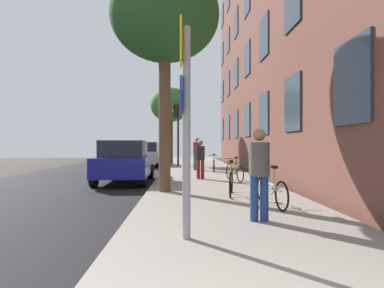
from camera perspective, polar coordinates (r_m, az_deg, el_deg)
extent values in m
plane|color=#332D28|center=(16.25, -10.34, -5.31)|extent=(41.80, 41.80, 0.00)
cube|color=black|center=(16.70, -17.51, -5.15)|extent=(7.00, 38.00, 0.01)
cube|color=gray|center=(16.10, 2.12, -5.15)|extent=(4.20, 38.00, 0.12)
cube|color=#2D3847|center=(7.50, 25.57, 9.58)|extent=(0.06, 1.45, 1.71)
cube|color=#2D3847|center=(10.77, 16.77, 6.64)|extent=(0.06, 1.45, 1.71)
cube|color=#2D3847|center=(14.18, 12.18, 5.03)|extent=(0.06, 1.45, 1.71)
cube|color=#2D3847|center=(17.66, 9.39, 4.03)|extent=(0.06, 1.45, 1.71)
cube|color=#2D3847|center=(21.17, 7.53, 3.35)|extent=(0.06, 1.45, 1.71)
cube|color=#2D3847|center=(24.70, 6.20, 2.87)|extent=(0.06, 1.45, 1.71)
cube|color=#2D3847|center=(28.23, 5.20, 2.50)|extent=(0.06, 1.45, 1.71)
cube|color=#2D3847|center=(11.58, 16.76, 22.46)|extent=(0.06, 1.45, 1.71)
cube|color=#2D3847|center=(14.81, 12.17, 17.36)|extent=(0.06, 1.45, 1.71)
cube|color=#2D3847|center=(18.16, 9.39, 14.07)|extent=(0.06, 1.45, 1.71)
cube|color=#2D3847|center=(21.59, 7.53, 11.80)|extent=(0.06, 1.45, 1.71)
cube|color=#2D3847|center=(25.06, 6.20, 10.14)|extent=(0.06, 1.45, 1.71)
cube|color=#2D3847|center=(28.55, 5.20, 8.88)|extent=(0.06, 1.45, 1.71)
cube|color=#2D3847|center=(22.46, 7.53, 19.75)|extent=(0.06, 1.45, 1.71)
cube|color=#2D3847|center=(25.81, 6.20, 17.09)|extent=(0.06, 1.45, 1.71)
cube|color=#2D3847|center=(29.21, 5.20, 15.05)|extent=(0.06, 1.45, 1.71)
cube|color=#2D3847|center=(30.20, 5.20, 20.88)|extent=(0.06, 1.45, 1.71)
cylinder|color=gray|center=(4.87, -0.96, 1.97)|extent=(0.12, 0.12, 3.09)
cube|color=yellow|center=(5.08, -1.90, 16.87)|extent=(0.03, 0.60, 0.60)
cylinder|color=#14339E|center=(4.92, -1.90, 8.48)|extent=(0.03, 0.56, 0.56)
cylinder|color=black|center=(20.69, -2.38, 1.54)|extent=(0.12, 0.12, 3.89)
cube|color=black|center=(20.79, -2.88, 5.67)|extent=(0.20, 0.24, 0.80)
sphere|color=#4B0707|center=(20.82, -3.18, 6.38)|extent=(0.16, 0.16, 0.16)
sphere|color=orange|center=(20.79, -3.18, 5.67)|extent=(0.16, 0.16, 0.16)
sphere|color=#083E11|center=(20.77, -3.18, 4.95)|extent=(0.16, 0.16, 0.16)
cylinder|color=brown|center=(9.78, -4.69, 4.18)|extent=(0.35, 0.35, 4.18)
ellipsoid|color=#235123|center=(10.45, -4.69, 21.08)|extent=(3.19, 3.19, 2.71)
cylinder|color=brown|center=(22.86, -3.70, 0.59)|extent=(0.34, 0.34, 3.25)
ellipsoid|color=#387533|center=(23.02, -3.70, 6.71)|extent=(2.76, 2.76, 2.35)
torus|color=black|center=(8.09, 11.86, -7.58)|extent=(0.13, 0.62, 0.62)
torus|color=black|center=(7.14, 15.07, -8.59)|extent=(0.13, 0.62, 0.62)
cylinder|color=#99999E|center=(7.59, 13.36, -6.77)|extent=(0.18, 0.89, 0.04)
cylinder|color=#99999E|center=(7.37, 14.19, -7.59)|extent=(0.12, 0.54, 0.29)
cylinder|color=#99999E|center=(7.43, 13.85, -5.06)|extent=(0.04, 0.04, 0.28)
cube|color=black|center=(7.41, 13.85, -3.83)|extent=(0.10, 0.24, 0.06)
cylinder|color=#4C4C4C|center=(8.04, 11.86, -4.10)|extent=(0.42, 0.09, 0.03)
torus|color=black|center=(9.55, 6.81, -6.29)|extent=(0.16, 0.66, 0.67)
torus|color=black|center=(8.61, 6.56, -6.98)|extent=(0.16, 0.66, 0.67)
cylinder|color=#C68C19|center=(9.06, 6.69, -5.47)|extent=(0.19, 0.80, 0.04)
cylinder|color=#C68C19|center=(8.83, 6.63, -6.15)|extent=(0.13, 0.49, 0.27)
cylinder|color=#C68C19|center=(8.90, 6.66, -3.96)|extent=(0.04, 0.04, 0.28)
cube|color=black|center=(8.89, 6.66, -2.93)|extent=(0.10, 0.24, 0.06)
cylinder|color=#4C4C4C|center=(9.51, 6.81, -3.22)|extent=(0.42, 0.11, 0.03)
torus|color=black|center=(11.68, 10.11, -5.17)|extent=(0.14, 0.66, 0.66)
torus|color=black|center=(10.67, 10.39, -5.65)|extent=(0.14, 0.66, 0.66)
cylinder|color=black|center=(11.16, 10.24, -4.47)|extent=(0.18, 0.86, 0.04)
cylinder|color=black|center=(10.91, 10.31, -5.01)|extent=(0.12, 0.52, 0.28)
cylinder|color=black|center=(10.99, 10.29, -3.24)|extent=(0.04, 0.04, 0.28)
cube|color=black|center=(10.98, 10.29, -2.41)|extent=(0.10, 0.24, 0.06)
cylinder|color=#4C4C4C|center=(11.64, 10.11, -2.67)|extent=(0.42, 0.09, 0.03)
torus|color=black|center=(13.10, 6.39, -4.68)|extent=(0.18, 0.62, 0.63)
torus|color=black|center=(12.10, 8.24, -5.07)|extent=(0.18, 0.62, 0.63)
cylinder|color=black|center=(12.58, 7.28, -4.08)|extent=(0.25, 0.91, 0.04)
cylinder|color=black|center=(12.34, 7.75, -4.53)|extent=(0.17, 0.55, 0.30)
cylinder|color=black|center=(12.42, 7.56, -3.02)|extent=(0.04, 0.04, 0.28)
cube|color=black|center=(12.41, 7.56, -2.28)|extent=(0.10, 0.24, 0.06)
cylinder|color=#4C4C4C|center=(13.07, 6.39, -2.52)|extent=(0.42, 0.12, 0.03)
torus|color=black|center=(17.25, 3.70, -3.58)|extent=(0.08, 0.62, 0.62)
torus|color=black|center=(16.17, 3.79, -3.81)|extent=(0.08, 0.62, 0.62)
cylinder|color=#C68C19|center=(16.70, 3.75, -3.11)|extent=(0.11, 0.92, 0.04)
cylinder|color=#C68C19|center=(16.44, 3.77, -3.43)|extent=(0.08, 0.56, 0.30)
cylinder|color=#C68C19|center=(16.53, 3.76, -2.31)|extent=(0.04, 0.04, 0.28)
cube|color=black|center=(16.52, 3.76, -1.76)|extent=(0.10, 0.24, 0.06)
cylinder|color=#4C4C4C|center=(17.23, 3.70, -1.95)|extent=(0.42, 0.06, 0.03)
cylinder|color=navy|center=(6.15, 10.57, -9.12)|extent=(0.15, 0.15, 0.81)
cylinder|color=navy|center=(6.19, 12.23, -9.06)|extent=(0.15, 0.15, 0.81)
cylinder|color=#4C4742|center=(6.10, 11.40, -2.54)|extent=(0.37, 0.37, 0.60)
sphere|color=#936B4C|center=(6.09, 11.40, 1.54)|extent=(0.22, 0.22, 0.22)
cylinder|color=maroon|center=(13.24, 1.09, -4.38)|extent=(0.14, 0.14, 0.75)
cylinder|color=maroon|center=(13.25, 1.82, -4.37)|extent=(0.14, 0.14, 0.75)
cylinder|color=#26262D|center=(13.21, 1.45, -1.55)|extent=(0.48, 0.48, 0.56)
sphere|color=#936B4C|center=(13.21, 1.45, 0.19)|extent=(0.20, 0.20, 0.20)
cylinder|color=#33594C|center=(17.76, 0.50, -3.10)|extent=(0.16, 0.16, 0.85)
cylinder|color=#33594C|center=(17.77, 1.12, -3.10)|extent=(0.16, 0.16, 0.85)
cylinder|color=maroon|center=(17.74, 0.81, -0.69)|extent=(0.51, 0.51, 0.64)
sphere|color=tan|center=(17.74, 0.81, 0.79)|extent=(0.23, 0.23, 0.23)
cube|color=navy|center=(13.20, -11.31, -3.57)|extent=(1.99, 4.33, 0.70)
cube|color=#1E232D|center=(12.97, -11.47, -0.76)|extent=(1.64, 2.44, 0.60)
cylinder|color=black|center=(14.73, -13.70, -4.57)|extent=(0.22, 0.64, 0.64)
cylinder|color=black|center=(14.47, -7.07, -4.65)|extent=(0.22, 0.64, 0.64)
cylinder|color=black|center=(12.07, -16.41, -5.57)|extent=(0.22, 0.64, 0.64)
cylinder|color=black|center=(11.76, -8.32, -5.72)|extent=(0.22, 0.64, 0.64)
cube|color=#B7B7BC|center=(22.67, -7.74, -2.10)|extent=(1.87, 3.97, 0.70)
cube|color=#1E232D|center=(22.46, -7.79, -0.46)|extent=(1.56, 2.23, 0.60)
cylinder|color=black|center=(24.04, -9.41, -2.82)|extent=(0.22, 0.64, 0.64)
cylinder|color=black|center=(23.88, -5.42, -2.84)|extent=(0.22, 0.64, 0.64)
cylinder|color=black|center=(21.54, -10.32, -3.14)|extent=(0.22, 0.64, 0.64)
cylinder|color=black|center=(21.36, -5.86, -3.17)|extent=(0.22, 0.64, 0.64)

